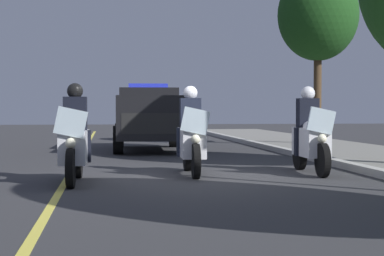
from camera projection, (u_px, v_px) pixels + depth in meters
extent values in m
plane|color=#333335|center=(195.00, 177.00, 11.36)|extent=(80.00, 80.00, 0.00)
cube|color=#B7B5AD|center=(369.00, 171.00, 11.82)|extent=(48.00, 0.24, 0.15)
cube|color=#E0D14C|center=(67.00, 179.00, 11.04)|extent=(48.00, 0.12, 0.01)
cylinder|color=black|center=(71.00, 168.00, 9.76)|extent=(0.64, 0.14, 0.64)
cylinder|color=black|center=(78.00, 160.00, 11.25)|extent=(0.64, 0.16, 0.64)
cube|color=silver|center=(74.00, 147.00, 10.48)|extent=(1.21, 0.48, 0.56)
ellipsoid|color=silver|center=(74.00, 129.00, 10.42)|extent=(0.57, 0.34, 0.24)
cube|color=silver|center=(71.00, 122.00, 9.84)|extent=(0.08, 0.56, 0.53)
sphere|color=#F9F4CC|center=(71.00, 143.00, 9.79)|extent=(0.17, 0.17, 0.17)
sphere|color=red|center=(62.00, 127.00, 9.95)|extent=(0.09, 0.09, 0.09)
sphere|color=#1933F2|center=(82.00, 127.00, 9.99)|extent=(0.09, 0.09, 0.09)
cube|color=black|center=(75.00, 114.00, 10.69)|extent=(0.29, 0.41, 0.60)
cube|color=black|center=(87.00, 146.00, 10.67)|extent=(0.18, 0.15, 0.56)
cube|color=black|center=(63.00, 146.00, 10.62)|extent=(0.18, 0.15, 0.56)
sphere|color=black|center=(75.00, 91.00, 10.66)|extent=(0.28, 0.28, 0.28)
cylinder|color=black|center=(196.00, 161.00, 11.06)|extent=(0.64, 0.14, 0.64)
cylinder|color=black|center=(188.00, 155.00, 12.55)|extent=(0.64, 0.16, 0.64)
cube|color=white|center=(192.00, 143.00, 11.78)|extent=(1.21, 0.48, 0.56)
ellipsoid|color=white|center=(192.00, 127.00, 11.72)|extent=(0.57, 0.34, 0.24)
cube|color=silver|center=(195.00, 121.00, 11.14)|extent=(0.08, 0.56, 0.53)
sphere|color=#F9F4CC|center=(196.00, 139.00, 11.09)|extent=(0.17, 0.17, 0.17)
sphere|color=red|center=(186.00, 125.00, 11.25)|extent=(0.09, 0.09, 0.09)
sphere|color=#1933F2|center=(203.00, 125.00, 11.29)|extent=(0.09, 0.09, 0.09)
cube|color=black|center=(190.00, 113.00, 11.99)|extent=(0.29, 0.41, 0.60)
cube|color=black|center=(201.00, 142.00, 11.97)|extent=(0.18, 0.15, 0.56)
cube|color=black|center=(180.00, 142.00, 11.92)|extent=(0.18, 0.15, 0.56)
sphere|color=silver|center=(190.00, 93.00, 11.96)|extent=(0.28, 0.28, 0.28)
cylinder|color=black|center=(323.00, 160.00, 11.28)|extent=(0.64, 0.14, 0.64)
cylinder|color=black|center=(300.00, 154.00, 12.77)|extent=(0.64, 0.16, 0.64)
cube|color=white|center=(311.00, 142.00, 12.00)|extent=(1.21, 0.48, 0.56)
ellipsoid|color=white|center=(312.00, 127.00, 11.94)|extent=(0.57, 0.34, 0.24)
cube|color=silver|center=(321.00, 121.00, 11.36)|extent=(0.08, 0.56, 0.53)
sphere|color=#F9F4CC|center=(322.00, 139.00, 11.31)|extent=(0.17, 0.17, 0.17)
sphere|color=red|center=(311.00, 124.00, 11.48)|extent=(0.09, 0.09, 0.09)
sphere|color=#1933F2|center=(327.00, 124.00, 11.51)|extent=(0.09, 0.09, 0.09)
cube|color=black|center=(308.00, 113.00, 12.21)|extent=(0.29, 0.41, 0.60)
cube|color=black|center=(318.00, 141.00, 12.19)|extent=(0.18, 0.15, 0.56)
cube|color=black|center=(298.00, 142.00, 12.15)|extent=(0.18, 0.15, 0.56)
sphere|color=silver|center=(308.00, 93.00, 12.18)|extent=(0.28, 0.28, 0.28)
cube|color=black|center=(148.00, 117.00, 18.77)|extent=(4.95, 2.05, 1.24)
cube|color=black|center=(148.00, 95.00, 19.05)|extent=(2.45, 1.82, 0.36)
cube|color=#2633D8|center=(148.00, 86.00, 18.84)|extent=(0.32, 1.21, 0.14)
cube|color=black|center=(151.00, 123.00, 16.39)|extent=(0.17, 1.62, 0.56)
cylinder|color=black|center=(182.00, 140.00, 17.35)|extent=(0.81, 0.30, 0.80)
cylinder|color=black|center=(118.00, 140.00, 17.16)|extent=(0.81, 0.30, 0.80)
cylinder|color=black|center=(174.00, 135.00, 20.43)|extent=(0.81, 0.30, 0.80)
cylinder|color=black|center=(119.00, 135.00, 20.24)|extent=(0.81, 0.30, 0.80)
cylinder|color=#42301E|center=(317.00, 95.00, 20.93)|extent=(0.27, 0.27, 3.29)
ellipsoid|color=#194216|center=(318.00, 15.00, 20.84)|extent=(2.74, 2.74, 3.14)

